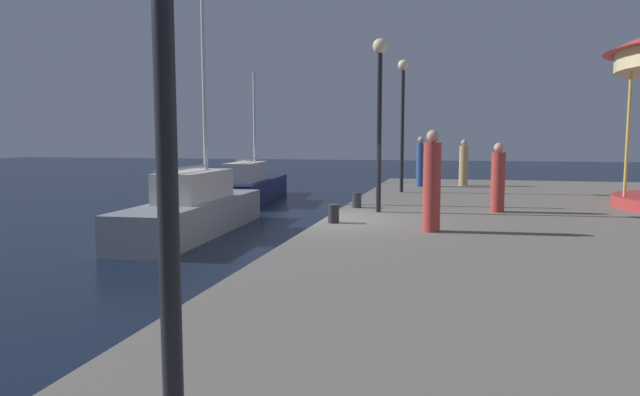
{
  "coord_description": "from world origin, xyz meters",
  "views": [
    {
      "loc": [
        2.82,
        -12.4,
        2.58
      ],
      "look_at": [
        -0.66,
        2.32,
        1.01
      ],
      "focal_mm": 31.48,
      "sensor_mm": 36.0,
      "label": 1
    }
  ],
  "objects_px": {
    "person_mid_promenade": "(464,164)",
    "person_near_carousel": "(432,184)",
    "bollard_south": "(357,200)",
    "person_by_the_water": "(498,180)",
    "sailboat_navy": "(252,186)",
    "lamp_post_mid_promenade": "(380,94)",
    "bollard_center": "(334,214)",
    "lamp_post_far_end": "(403,103)",
    "sailboat_grey": "(195,210)",
    "person_far_corner": "(421,163)"
  },
  "relations": [
    {
      "from": "person_mid_promenade",
      "to": "person_near_carousel",
      "type": "bearing_deg",
      "value": -94.0
    },
    {
      "from": "bollard_south",
      "to": "person_by_the_water",
      "type": "xyz_separation_m",
      "value": [
        3.55,
        -0.06,
        0.6
      ]
    },
    {
      "from": "sailboat_navy",
      "to": "lamp_post_mid_promenade",
      "type": "distance_m",
      "value": 11.31
    },
    {
      "from": "person_by_the_water",
      "to": "person_near_carousel",
      "type": "distance_m",
      "value": 3.74
    },
    {
      "from": "sailboat_navy",
      "to": "lamp_post_mid_promenade",
      "type": "relative_size",
      "value": 1.79
    },
    {
      "from": "bollard_south",
      "to": "bollard_center",
      "type": "bearing_deg",
      "value": -90.65
    },
    {
      "from": "sailboat_navy",
      "to": "person_mid_promenade",
      "type": "relative_size",
      "value": 4.2
    },
    {
      "from": "sailboat_navy",
      "to": "bollard_south",
      "type": "distance_m",
      "value": 9.88
    },
    {
      "from": "person_by_the_water",
      "to": "person_near_carousel",
      "type": "height_order",
      "value": "person_near_carousel"
    },
    {
      "from": "person_mid_promenade",
      "to": "sailboat_navy",
      "type": "bearing_deg",
      "value": -179.29
    },
    {
      "from": "lamp_post_far_end",
      "to": "person_near_carousel",
      "type": "bearing_deg",
      "value": -80.99
    },
    {
      "from": "bollard_center",
      "to": "person_by_the_water",
      "type": "distance_m",
      "value": 4.55
    },
    {
      "from": "lamp_post_mid_promenade",
      "to": "bollard_south",
      "type": "xyz_separation_m",
      "value": [
        -0.67,
        0.77,
        -2.69
      ]
    },
    {
      "from": "sailboat_grey",
      "to": "lamp_post_far_end",
      "type": "relative_size",
      "value": 1.64
    },
    {
      "from": "lamp_post_far_end",
      "to": "person_mid_promenade",
      "type": "xyz_separation_m",
      "value": [
        2.11,
        3.34,
        -2.19
      ]
    },
    {
      "from": "bollard_center",
      "to": "person_mid_promenade",
      "type": "bearing_deg",
      "value": 75.08
    },
    {
      "from": "sailboat_grey",
      "to": "person_mid_promenade",
      "type": "xyz_separation_m",
      "value": [
        7.3,
        8.48,
        0.97
      ]
    },
    {
      "from": "lamp_post_mid_promenade",
      "to": "bollard_south",
      "type": "relative_size",
      "value": 10.54
    },
    {
      "from": "lamp_post_mid_promenade",
      "to": "lamp_post_far_end",
      "type": "height_order",
      "value": "lamp_post_far_end"
    },
    {
      "from": "lamp_post_mid_promenade",
      "to": "person_mid_promenade",
      "type": "height_order",
      "value": "lamp_post_mid_promenade"
    },
    {
      "from": "sailboat_grey",
      "to": "lamp_post_mid_promenade",
      "type": "distance_m",
      "value": 5.95
    },
    {
      "from": "bollard_south",
      "to": "person_by_the_water",
      "type": "bearing_deg",
      "value": -1.04
    },
    {
      "from": "sailboat_navy",
      "to": "person_far_corner",
      "type": "xyz_separation_m",
      "value": [
        7.11,
        -0.63,
        1.06
      ]
    },
    {
      "from": "lamp_post_mid_promenade",
      "to": "lamp_post_far_end",
      "type": "bearing_deg",
      "value": 89.11
    },
    {
      "from": "sailboat_grey",
      "to": "person_by_the_water",
      "type": "relative_size",
      "value": 4.28
    },
    {
      "from": "bollard_south",
      "to": "bollard_center",
      "type": "distance_m",
      "value": 2.82
    },
    {
      "from": "sailboat_grey",
      "to": "person_mid_promenade",
      "type": "relative_size",
      "value": 4.08
    },
    {
      "from": "bollard_south",
      "to": "person_far_corner",
      "type": "distance_m",
      "value": 7.46
    },
    {
      "from": "lamp_post_mid_promenade",
      "to": "bollard_center",
      "type": "height_order",
      "value": "lamp_post_mid_promenade"
    },
    {
      "from": "bollard_center",
      "to": "person_mid_promenade",
      "type": "xyz_separation_m",
      "value": [
        2.9,
        10.87,
        0.64
      ]
    },
    {
      "from": "lamp_post_mid_promenade",
      "to": "person_near_carousel",
      "type": "relative_size",
      "value": 2.14
    },
    {
      "from": "lamp_post_mid_promenade",
      "to": "person_far_corner",
      "type": "height_order",
      "value": "lamp_post_mid_promenade"
    },
    {
      "from": "sailboat_grey",
      "to": "bollard_center",
      "type": "relative_size",
      "value": 18.33
    },
    {
      "from": "bollard_south",
      "to": "person_mid_promenade",
      "type": "bearing_deg",
      "value": 70.41
    },
    {
      "from": "sailboat_grey",
      "to": "person_far_corner",
      "type": "xyz_separation_m",
      "value": [
        5.69,
        7.75,
        1.03
      ]
    },
    {
      "from": "bollard_center",
      "to": "sailboat_navy",
      "type": "bearing_deg",
      "value": 118.45
    },
    {
      "from": "lamp_post_mid_promenade",
      "to": "person_far_corner",
      "type": "relative_size",
      "value": 2.21
    },
    {
      "from": "bollard_center",
      "to": "person_mid_promenade",
      "type": "distance_m",
      "value": 11.27
    },
    {
      "from": "lamp_post_far_end",
      "to": "person_far_corner",
      "type": "height_order",
      "value": "lamp_post_far_end"
    },
    {
      "from": "bollard_south",
      "to": "person_mid_promenade",
      "type": "distance_m",
      "value": 8.57
    },
    {
      "from": "sailboat_grey",
      "to": "person_far_corner",
      "type": "height_order",
      "value": "sailboat_grey"
    },
    {
      "from": "sailboat_navy",
      "to": "person_far_corner",
      "type": "bearing_deg",
      "value": -5.03
    },
    {
      "from": "bollard_center",
      "to": "person_near_carousel",
      "type": "xyz_separation_m",
      "value": [
        2.09,
        -0.67,
        0.73
      ]
    },
    {
      "from": "bollard_center",
      "to": "person_by_the_water",
      "type": "xyz_separation_m",
      "value": [
        3.58,
        2.75,
        0.6
      ]
    },
    {
      "from": "person_near_carousel",
      "to": "lamp_post_mid_promenade",
      "type": "bearing_deg",
      "value": 116.96
    },
    {
      "from": "bollard_south",
      "to": "person_mid_promenade",
      "type": "height_order",
      "value": "person_mid_promenade"
    },
    {
      "from": "person_far_corner",
      "to": "person_mid_promenade",
      "type": "bearing_deg",
      "value": 24.45
    },
    {
      "from": "bollard_center",
      "to": "person_far_corner",
      "type": "height_order",
      "value": "person_far_corner"
    },
    {
      "from": "bollard_south",
      "to": "person_mid_promenade",
      "type": "xyz_separation_m",
      "value": [
        2.87,
        8.05,
        0.64
      ]
    },
    {
      "from": "sailboat_grey",
      "to": "person_near_carousel",
      "type": "height_order",
      "value": "sailboat_grey"
    }
  ]
}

